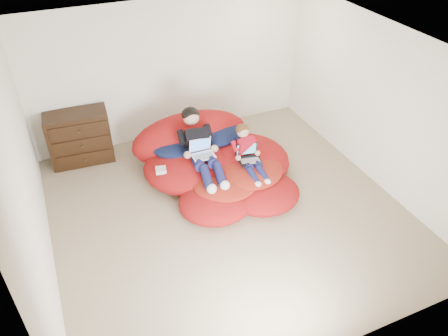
# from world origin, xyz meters

# --- Properties ---
(room_shell) EXTENTS (5.10, 5.10, 2.77)m
(room_shell) POSITION_xyz_m (0.00, 0.00, 0.22)
(room_shell) COLOR tan
(room_shell) RESTS_ON ground
(dresser) EXTENTS (1.05, 0.61, 0.91)m
(dresser) POSITION_xyz_m (-1.76, 2.23, 0.46)
(dresser) COLOR black
(dresser) RESTS_ON ground
(beanbag_pile) EXTENTS (2.45, 2.50, 0.93)m
(beanbag_pile) POSITION_xyz_m (0.17, 0.91, 0.27)
(beanbag_pile) COLOR #B01314
(beanbag_pile) RESTS_ON ground
(cream_pillow) EXTENTS (0.48, 0.30, 0.30)m
(cream_pillow) POSITION_xyz_m (-0.25, 1.64, 0.62)
(cream_pillow) COLOR white
(cream_pillow) RESTS_ON beanbag_pile
(older_boy) EXTENTS (0.42, 1.32, 0.82)m
(older_boy) POSITION_xyz_m (-0.10, 0.88, 0.71)
(older_boy) COLOR black
(older_boy) RESTS_ON beanbag_pile
(younger_boy) EXTENTS (0.30, 0.89, 0.67)m
(younger_boy) POSITION_xyz_m (0.56, 0.51, 0.62)
(younger_boy) COLOR red
(younger_boy) RESTS_ON beanbag_pile
(laptop_white) EXTENTS (0.35, 0.28, 0.25)m
(laptop_white) POSITION_xyz_m (-0.10, 0.76, 0.65)
(laptop_white) COLOR white
(laptop_white) RESTS_ON older_boy
(laptop_black) EXTENTS (0.38, 0.34, 0.25)m
(laptop_black) POSITION_xyz_m (0.56, 0.48, 0.56)
(laptop_black) COLOR black
(laptop_black) RESTS_ON younger_boy
(power_adapter) EXTENTS (0.19, 0.19, 0.06)m
(power_adapter) POSITION_xyz_m (-0.75, 0.84, 0.42)
(power_adapter) COLOR white
(power_adapter) RESTS_ON beanbag_pile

